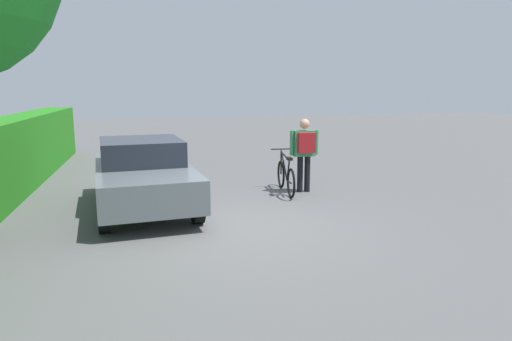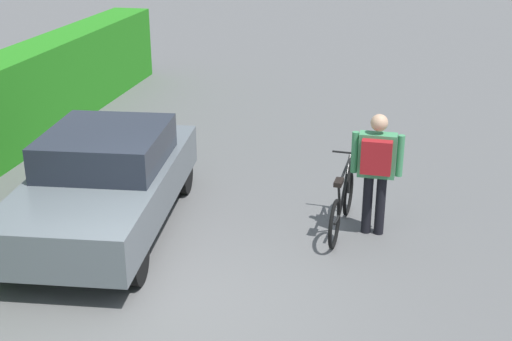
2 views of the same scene
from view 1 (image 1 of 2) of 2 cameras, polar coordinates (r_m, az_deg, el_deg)
name	(u,v)px [view 1 (image 1 of 2)]	position (r m, az deg, el deg)	size (l,w,h in m)	color
ground_plane	(233,227)	(7.80, -2.86, -7.08)	(60.00, 60.00, 0.00)	#575757
parked_car_near	(143,173)	(9.13, -14.06, -0.35)	(4.11, 2.11, 1.34)	slate
bicycle	(286,177)	(10.22, 3.77, -0.77)	(1.69, 0.50, 0.94)	black
person_rider	(305,148)	(10.21, 6.14, 2.83)	(0.36, 0.67, 1.66)	black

